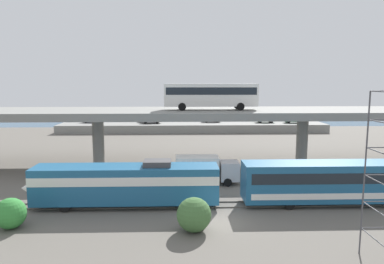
{
  "coord_description": "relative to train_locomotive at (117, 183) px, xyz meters",
  "views": [
    {
      "loc": [
        -2.7,
        -27.02,
        11.12
      ],
      "look_at": [
        -1.26,
        18.52,
        4.62
      ],
      "focal_mm": 33.54,
      "sensor_mm": 36.0,
      "label": 1
    }
  ],
  "objects": [
    {
      "name": "ground_plane",
      "position": [
        8.37,
        -4.0,
        -2.19
      ],
      "size": [
        260.0,
        260.0,
        0.0
      ],
      "primitive_type": "plane",
      "color": "#605B54"
    },
    {
      "name": "rail_strip_near",
      "position": [
        8.37,
        -0.71,
        -2.13
      ],
      "size": [
        110.0,
        0.12,
        0.12
      ],
      "primitive_type": "cube",
      "color": "#59544C",
      "rests_on": "ground_plane"
    },
    {
      "name": "rail_strip_far",
      "position": [
        8.37,
        0.71,
        -2.13
      ],
      "size": [
        110.0,
        0.12,
        0.12
      ],
      "primitive_type": "cube",
      "color": "#59544C",
      "rests_on": "ground_plane"
    },
    {
      "name": "train_locomotive",
      "position": [
        0.0,
        0.0,
        0.0
      ],
      "size": [
        17.38,
        3.04,
        4.18
      ],
      "rotation": [
        0.0,
        0.0,
        3.14
      ],
      "color": "#1E5984",
      "rests_on": "ground_plane"
    },
    {
      "name": "train_coach_lead",
      "position": [
        22.4,
        -0.0,
        -0.02
      ],
      "size": [
        22.29,
        3.04,
        3.86
      ],
      "rotation": [
        0.0,
        0.0,
        3.14
      ],
      "color": "#1E5984",
      "rests_on": "ground_plane"
    },
    {
      "name": "highway_overpass",
      "position": [
        8.37,
        16.0,
        4.51
      ],
      "size": [
        96.0,
        11.27,
        7.38
      ],
      "color": "gray",
      "rests_on": "ground_plane"
    },
    {
      "name": "transit_bus_on_overpass",
      "position": [
        9.59,
        15.55,
        7.25
      ],
      "size": [
        12.0,
        2.68,
        3.4
      ],
      "color": "silver",
      "rests_on": "highway_overpass"
    },
    {
      "name": "service_truck_west",
      "position": [
        8.31,
        6.87,
        -0.55
      ],
      "size": [
        6.8,
        2.46,
        3.04
      ],
      "color": "#B7B7BC",
      "rests_on": "ground_plane"
    },
    {
      "name": "pier_parking_lot",
      "position": [
        8.37,
        51.0,
        -1.3
      ],
      "size": [
        58.7,
        13.4,
        1.77
      ],
      "primitive_type": "cube",
      "color": "gray",
      "rests_on": "ground_plane"
    },
    {
      "name": "parked_car_0",
      "position": [
        -1.6,
        50.64,
        0.35
      ],
      "size": [
        4.42,
        1.99,
        1.5
      ],
      "color": "#515459",
      "rests_on": "pier_parking_lot"
    },
    {
      "name": "parked_car_1",
      "position": [
        24.78,
        48.95,
        0.35
      ],
      "size": [
        4.11,
        1.88,
        1.5
      ],
      "rotation": [
        0.0,
        0.0,
        3.14
      ],
      "color": "#0C4C26",
      "rests_on": "pier_parking_lot"
    },
    {
      "name": "parked_car_2",
      "position": [
        12.78,
        50.39,
        0.35
      ],
      "size": [
        4.12,
        1.95,
        1.5
      ],
      "rotation": [
        0.0,
        0.0,
        3.14
      ],
      "color": "#B7B7BC",
      "rests_on": "pier_parking_lot"
    },
    {
      "name": "parked_car_3",
      "position": [
        31.01,
        48.35,
        0.35
      ],
      "size": [
        4.26,
        1.99,
        1.5
      ],
      "color": "#0C4C26",
      "rests_on": "pier_parking_lot"
    },
    {
      "name": "parked_car_4",
      "position": [
        -6.44,
        53.94,
        0.35
      ],
      "size": [
        4.42,
        1.92,
        1.5
      ],
      "rotation": [
        0.0,
        0.0,
        3.14
      ],
      "color": "maroon",
      "rests_on": "pier_parking_lot"
    },
    {
      "name": "parked_car_5",
      "position": [
        -0.87,
        48.3,
        0.35
      ],
      "size": [
        4.23,
        1.82,
        1.5
      ],
      "color": "#B7B7BC",
      "rests_on": "pier_parking_lot"
    },
    {
      "name": "parked_car_6",
      "position": [
        -14.35,
        50.35,
        0.35
      ],
      "size": [
        4.05,
        1.9,
        1.5
      ],
      "rotation": [
        0.0,
        0.0,
        3.14
      ],
      "color": "navy",
      "rests_on": "pier_parking_lot"
    },
    {
      "name": "harbor_water",
      "position": [
        8.37,
        74.0,
        -2.19
      ],
      "size": [
        140.0,
        36.0,
        0.01
      ],
      "primitive_type": "cube",
      "color": "#2D5170",
      "rests_on": "ground_plane"
    },
    {
      "name": "shrub_left",
      "position": [
        -7.29,
        -4.6,
        -1.02
      ],
      "size": [
        2.35,
        2.35,
        2.35
      ],
      "primitive_type": "sphere",
      "color": "#328537",
      "rests_on": "ground_plane"
    },
    {
      "name": "shrub_right",
      "position": [
        6.62,
        -5.62,
        -0.9
      ],
      "size": [
        2.59,
        2.59,
        2.59
      ],
      "primitive_type": "sphere",
      "color": "#3F6836",
      "rests_on": "ground_plane"
    }
  ]
}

